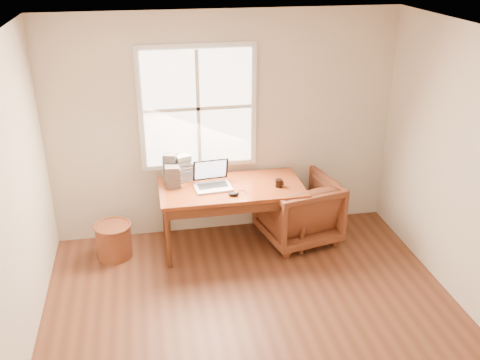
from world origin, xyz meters
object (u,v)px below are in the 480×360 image
at_px(laptop, 213,176).
at_px(cd_stack_a, 183,168).
at_px(armchair, 298,210).
at_px(wicker_stool, 114,241).
at_px(desk, 231,188).
at_px(coffee_mug, 279,183).

relative_size(laptop, cd_stack_a, 1.34).
relative_size(armchair, wicker_stool, 2.16).
xyz_separation_m(laptop, cd_stack_a, (-0.30, 0.28, 0.01)).
bearing_deg(laptop, cd_stack_a, 132.47).
bearing_deg(desk, wicker_stool, 180.00).
distance_m(coffee_mug, cd_stack_a, 1.09).
distance_m(armchair, wicker_stool, 2.13).
bearing_deg(coffee_mug, laptop, 158.56).
bearing_deg(wicker_stool, cd_stack_a, 17.50).
height_order(armchair, wicker_stool, armchair).
bearing_deg(laptop, wicker_stool, 174.29).
xyz_separation_m(armchair, wicker_stool, (-2.12, 0.00, -0.19)).
xyz_separation_m(laptop, coffee_mug, (0.72, -0.09, -0.11)).
xyz_separation_m(desk, armchair, (0.79, 0.00, -0.35)).
distance_m(laptop, cd_stack_a, 0.41).
height_order(desk, armchair, armchair).
bearing_deg(armchair, coffee_mug, 9.55).
distance_m(wicker_stool, laptop, 1.33).
bearing_deg(armchair, desk, -11.94).
bearing_deg(wicker_stool, coffee_mug, -3.31).
xyz_separation_m(desk, cd_stack_a, (-0.51, 0.26, 0.18)).
height_order(desk, cd_stack_a, cd_stack_a).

